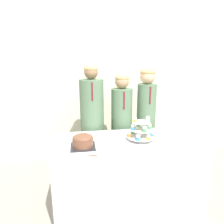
{
  "coord_description": "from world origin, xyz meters",
  "views": [
    {
      "loc": [
        -0.46,
        -1.56,
        1.56
      ],
      "look_at": [
        -0.16,
        0.41,
        1.05
      ],
      "focal_mm": 32.0,
      "sensor_mm": 36.0,
      "label": 1
    }
  ],
  "objects_px": {
    "cupcake_stand": "(141,130)",
    "student_0": "(92,127)",
    "cake_knife": "(98,155)",
    "round_cake": "(83,141)",
    "student_1": "(121,129)",
    "student_2": "(146,123)"
  },
  "relations": [
    {
      "from": "cake_knife",
      "to": "cupcake_stand",
      "type": "distance_m",
      "value": 0.58
    },
    {
      "from": "round_cake",
      "to": "cupcake_stand",
      "type": "bearing_deg",
      "value": 8.36
    },
    {
      "from": "student_0",
      "to": "cake_knife",
      "type": "bearing_deg",
      "value": -89.72
    },
    {
      "from": "cake_knife",
      "to": "cupcake_stand",
      "type": "relative_size",
      "value": 0.85
    },
    {
      "from": "round_cake",
      "to": "student_1",
      "type": "relative_size",
      "value": 0.17
    },
    {
      "from": "cake_knife",
      "to": "student_2",
      "type": "xyz_separation_m",
      "value": [
        0.72,
        0.86,
        -0.0
      ]
    },
    {
      "from": "cake_knife",
      "to": "cupcake_stand",
      "type": "bearing_deg",
      "value": 36.35
    },
    {
      "from": "round_cake",
      "to": "cupcake_stand",
      "type": "distance_m",
      "value": 0.63
    },
    {
      "from": "cupcake_stand",
      "to": "student_2",
      "type": "relative_size",
      "value": 0.21
    },
    {
      "from": "cake_knife",
      "to": "student_1",
      "type": "height_order",
      "value": "student_1"
    },
    {
      "from": "cake_knife",
      "to": "cupcake_stand",
      "type": "height_order",
      "value": "cupcake_stand"
    },
    {
      "from": "cupcake_stand",
      "to": "student_1",
      "type": "relative_size",
      "value": 0.22
    },
    {
      "from": "cake_knife",
      "to": "student_0",
      "type": "relative_size",
      "value": 0.17
    },
    {
      "from": "student_1",
      "to": "cake_knife",
      "type": "bearing_deg",
      "value": -114.22
    },
    {
      "from": "cupcake_stand",
      "to": "student_0",
      "type": "relative_size",
      "value": 0.2
    },
    {
      "from": "round_cake",
      "to": "cake_knife",
      "type": "bearing_deg",
      "value": -57.59
    },
    {
      "from": "student_1",
      "to": "student_2",
      "type": "xyz_separation_m",
      "value": [
        0.34,
        -0.0,
        0.06
      ]
    },
    {
      "from": "round_cake",
      "to": "cake_knife",
      "type": "xyz_separation_m",
      "value": [
        0.13,
        -0.21,
        -0.06
      ]
    },
    {
      "from": "cake_knife",
      "to": "student_2",
      "type": "distance_m",
      "value": 1.12
    },
    {
      "from": "round_cake",
      "to": "student_0",
      "type": "height_order",
      "value": "student_0"
    },
    {
      "from": "round_cake",
      "to": "student_2",
      "type": "relative_size",
      "value": 0.16
    },
    {
      "from": "student_0",
      "to": "student_2",
      "type": "xyz_separation_m",
      "value": [
        0.73,
        -0.0,
        0.02
      ]
    }
  ]
}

